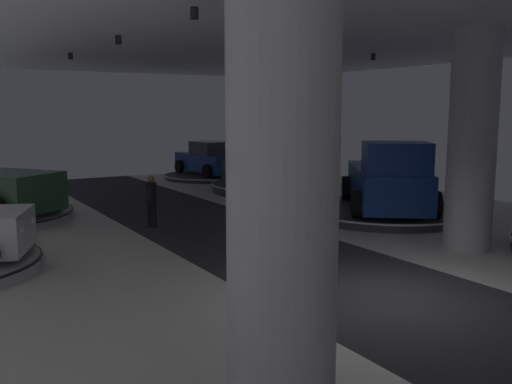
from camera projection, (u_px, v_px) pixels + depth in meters
ground at (390, 299)px, 10.64m from camera, size 24.00×44.00×0.06m
column_left at (282, 191)px, 5.46m from camera, size 1.11×1.11×5.50m
column_right at (472, 142)px, 13.97m from camera, size 1.18×1.18×5.50m
display_platform_deep_right at (210, 176)px, 29.21m from camera, size 4.72×4.72×0.22m
display_car_deep_right at (210, 160)px, 29.06m from camera, size 2.51×4.35×1.71m
display_platform_far_right at (274, 186)px, 24.67m from camera, size 5.50×5.50×0.37m
display_car_far_right at (275, 165)px, 24.52m from camera, size 4.06×4.38×1.71m
display_platform_mid_right at (386, 211)px, 18.83m from camera, size 5.68×5.68×0.28m
pickup_truck_mid_right at (388, 181)px, 18.36m from camera, size 4.80×5.53×2.30m
visitor_walking_near at (151, 198)px, 16.88m from camera, size 0.32×0.32×1.59m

